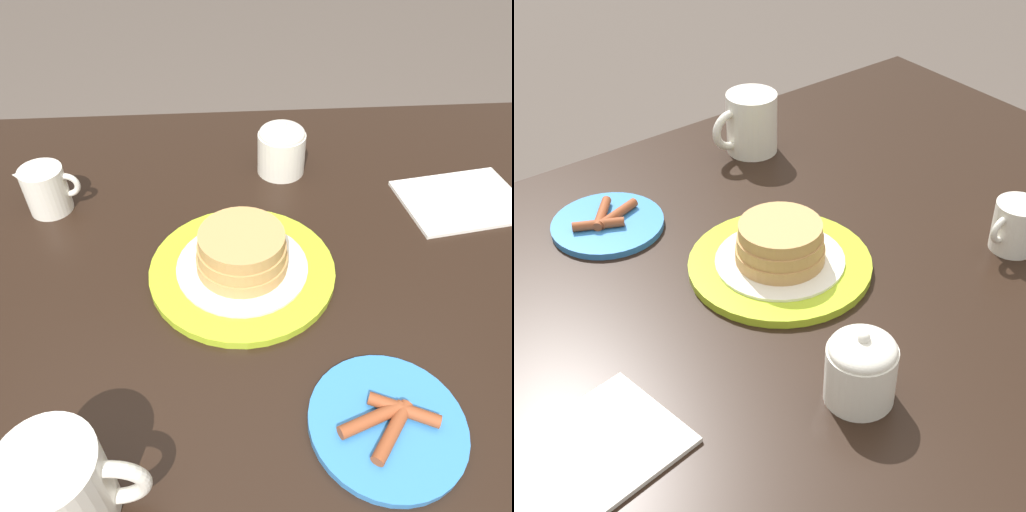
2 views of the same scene
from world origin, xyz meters
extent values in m
plane|color=#51473F|center=(0.00, 0.00, 0.00)|extent=(8.00, 8.00, 0.00)
cube|color=black|center=(0.00, 0.00, 0.72)|extent=(1.36, 0.89, 0.03)
cube|color=black|center=(0.62, 0.39, 0.35)|extent=(0.07, 0.07, 0.70)
cylinder|color=#AAC628|center=(-0.01, -0.01, 0.74)|extent=(0.25, 0.25, 0.01)
cylinder|color=white|center=(-0.01, -0.01, 0.75)|extent=(0.18, 0.18, 0.00)
cylinder|color=tan|center=(-0.01, -0.01, 0.76)|extent=(0.12, 0.12, 0.02)
cylinder|color=tan|center=(-0.01, -0.01, 0.78)|extent=(0.12, 0.12, 0.02)
cylinder|color=tan|center=(-0.01, -0.01, 0.79)|extent=(0.11, 0.11, 0.02)
cylinder|color=#337AC6|center=(0.12, -0.24, 0.74)|extent=(0.16, 0.16, 0.01)
cylinder|color=brown|center=(0.11, -0.24, 0.75)|extent=(0.07, 0.04, 0.01)
cylinder|color=brown|center=(0.14, -0.23, 0.75)|extent=(0.07, 0.04, 0.01)
cylinder|color=brown|center=(0.12, -0.26, 0.75)|extent=(0.06, 0.07, 0.01)
cylinder|color=silver|center=(-0.18, -0.30, 0.78)|extent=(0.09, 0.09, 0.10)
torus|color=silver|center=(-0.14, -0.30, 0.78)|extent=(0.07, 0.01, 0.07)
cylinder|color=#472819|center=(-0.18, -0.30, 0.83)|extent=(0.08, 0.08, 0.00)
cylinder|color=silver|center=(-0.30, 0.15, 0.77)|extent=(0.06, 0.06, 0.07)
cone|color=silver|center=(-0.33, 0.15, 0.79)|extent=(0.03, 0.03, 0.03)
torus|color=silver|center=(-0.27, 0.15, 0.78)|extent=(0.04, 0.01, 0.04)
cylinder|color=silver|center=(0.06, 0.23, 0.77)|extent=(0.08, 0.08, 0.07)
ellipsoid|color=silver|center=(0.06, 0.23, 0.80)|extent=(0.08, 0.08, 0.03)
sphere|color=silver|center=(0.06, 0.23, 0.82)|extent=(0.01, 0.01, 0.01)
cube|color=silver|center=(0.34, 0.13, 0.74)|extent=(0.21, 0.17, 0.01)
camera|label=1|loc=(-0.03, -0.48, 1.22)|focal=35.00mm
camera|label=2|loc=(0.52, 0.66, 1.38)|focal=55.00mm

